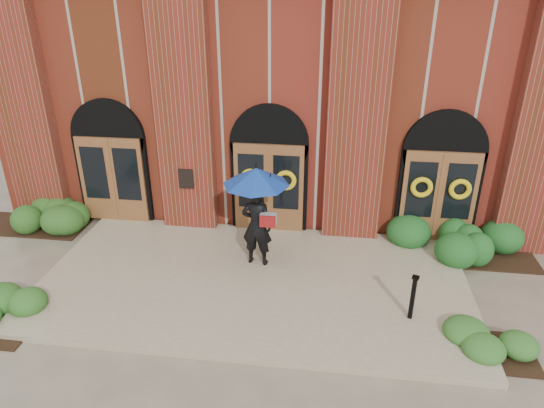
% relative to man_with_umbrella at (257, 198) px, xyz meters
% --- Properties ---
extents(ground, '(90.00, 90.00, 0.00)m').
position_rel_man_with_umbrella_xyz_m(ground, '(0.03, -0.88, -1.91)').
color(ground, gray).
rests_on(ground, ground).
extents(landing, '(10.00, 5.30, 0.15)m').
position_rel_man_with_umbrella_xyz_m(landing, '(0.03, -0.73, -1.84)').
color(landing, tan).
rests_on(landing, ground).
extents(church_building, '(16.20, 12.53, 7.00)m').
position_rel_man_with_umbrella_xyz_m(church_building, '(0.03, 7.90, 1.59)').
color(church_building, maroon).
rests_on(church_building, ground).
extents(man_with_umbrella, '(1.75, 1.75, 2.52)m').
position_rel_man_with_umbrella_xyz_m(man_with_umbrella, '(0.00, 0.00, 0.00)').
color(man_with_umbrella, black).
rests_on(man_with_umbrella, landing).
extents(metal_post, '(0.17, 0.17, 1.02)m').
position_rel_man_with_umbrella_xyz_m(metal_post, '(3.52, -1.73, -1.23)').
color(metal_post, black).
rests_on(metal_post, landing).
extents(hedge_wall_left, '(3.01, 1.20, 0.77)m').
position_rel_man_with_umbrella_xyz_m(hedge_wall_left, '(-6.97, 1.32, -1.53)').
color(hedge_wall_left, '#27501A').
rests_on(hedge_wall_left, ground).
extents(hedge_wall_right, '(3.21, 1.28, 0.82)m').
position_rel_man_with_umbrella_xyz_m(hedge_wall_right, '(5.31, 1.32, -1.50)').
color(hedge_wall_right, '#1C511D').
rests_on(hedge_wall_right, ground).
extents(hedge_front_right, '(1.24, 1.06, 0.44)m').
position_rel_man_with_umbrella_xyz_m(hedge_front_right, '(5.13, -2.42, -1.70)').
color(hedge_front_right, '#2E5F22').
rests_on(hedge_front_right, ground).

